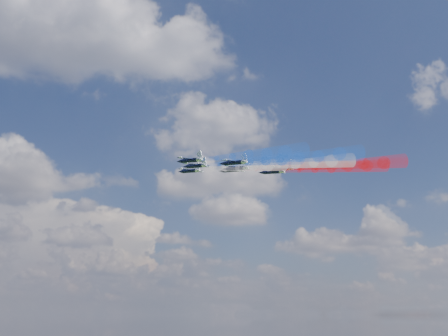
{
  "coord_description": "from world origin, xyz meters",
  "views": [
    {
      "loc": [
        -45.76,
        -169.45,
        87.65
      ],
      "look_at": [
        -19.31,
        -1.26,
        133.53
      ],
      "focal_mm": 43.86,
      "sensor_mm": 36.0,
      "label": 1
    }
  ],
  "objects": [
    {
      "name": "jet_rear_left",
      "position": [
        -19.12,
        -18.67,
        130.49
      ],
      "size": [
        14.93,
        15.74,
        5.45
      ],
      "primitive_type": null,
      "rotation": [
        0.14,
        -0.06,
        0.61
      ],
      "color": "black"
    },
    {
      "name": "trail_outer_left",
      "position": [
        -17.82,
        -33.95,
        128.46
      ],
      "size": [
        24.71,
        32.83,
        9.37
      ],
      "primitive_type": null,
      "rotation": [
        0.14,
        -0.06,
        0.61
      ],
      "color": "blue"
    },
    {
      "name": "trail_inner_left",
      "position": [
        -14.92,
        -20.86,
        130.44
      ],
      "size": [
        24.71,
        32.83,
        9.37
      ],
      "primitive_type": null,
      "rotation": [
        0.14,
        -0.06,
        0.61
      ],
      "color": "blue"
    },
    {
      "name": "jet_rear_right",
      "position": [
        -2.47,
        -7.64,
        132.29
      ],
      "size": [
        14.93,
        15.74,
        5.45
      ],
      "primitive_type": null,
      "rotation": [
        0.14,
        -0.06,
        0.61
      ],
      "color": "black"
    },
    {
      "name": "trail_center_third",
      "position": [
        -2.44,
        -25.09,
        129.05
      ],
      "size": [
        24.71,
        32.83,
        9.37
      ],
      "primitive_type": null,
      "rotation": [
        0.14,
        -0.06,
        0.61
      ],
      "color": "white"
    },
    {
      "name": "jet_center_third",
      "position": [
        -16.16,
        -5.82,
        132.36
      ],
      "size": [
        14.93,
        15.74,
        5.45
      ],
      "primitive_type": null,
      "rotation": [
        0.14,
        -0.06,
        0.61
      ],
      "color": "black"
    },
    {
      "name": "jet_outer_left",
      "position": [
        -31.53,
        -14.68,
        131.77
      ],
      "size": [
        14.93,
        15.74,
        5.45
      ],
      "primitive_type": null,
      "rotation": [
        0.14,
        -0.06,
        0.61
      ],
      "color": "black"
    },
    {
      "name": "trail_lead",
      "position": [
        -15.44,
        -6.76,
        132.42
      ],
      "size": [
        24.71,
        32.83,
        9.37
      ],
      "primitive_type": null,
      "rotation": [
        0.14,
        -0.06,
        0.61
      ],
      "color": "white"
    },
    {
      "name": "trail_inner_right",
      "position": [
        -1.53,
        -10.6,
        132.24
      ],
      "size": [
        24.71,
        32.83,
        9.37
      ],
      "primitive_type": null,
      "rotation": [
        0.14,
        -0.06,
        0.61
      ],
      "color": "red"
    },
    {
      "name": "jet_outer_right",
      "position": [
        -1.96,
        4.21,
        134.34
      ],
      "size": [
        14.93,
        15.74,
        5.45
      ],
      "primitive_type": null,
      "rotation": [
        0.14,
        -0.06,
        0.61
      ],
      "color": "black"
    },
    {
      "name": "trail_outer_right",
      "position": [
        11.75,
        -15.06,
        131.03
      ],
      "size": [
        24.71,
        32.83,
        9.37
      ],
      "primitive_type": null,
      "rotation": [
        0.14,
        -0.06,
        0.61
      ],
      "color": "red"
    },
    {
      "name": "jet_inner_right",
      "position": [
        -15.24,
        8.66,
        135.55
      ],
      "size": [
        14.93,
        15.74,
        5.45
      ],
      "primitive_type": null,
      "rotation": [
        0.14,
        -0.06,
        0.61
      ],
      "color": "black"
    },
    {
      "name": "trail_rear_right",
      "position": [
        11.24,
        -26.91,
        128.98
      ],
      "size": [
        24.71,
        32.83,
        9.37
      ],
      "primitive_type": null,
      "rotation": [
        0.14,
        -0.06,
        0.61
      ],
      "color": "red"
    },
    {
      "name": "jet_lead",
      "position": [
        -29.15,
        12.51,
        135.73
      ],
      "size": [
        14.93,
        15.74,
        5.45
      ],
      "primitive_type": null,
      "rotation": [
        0.14,
        -0.06,
        0.61
      ],
      "color": "black"
    },
    {
      "name": "trail_rear_left",
      "position": [
        -5.41,
        -37.94,
        127.18
      ],
      "size": [
        24.71,
        32.83,
        9.37
      ],
      "primitive_type": null,
      "rotation": [
        0.14,
        -0.06,
        0.61
      ],
      "color": "blue"
    },
    {
      "name": "jet_inner_left",
      "position": [
        -28.63,
        -1.59,
        133.75
      ],
      "size": [
        14.93,
        15.74,
        5.45
      ],
      "primitive_type": null,
      "rotation": [
        0.14,
        -0.06,
        0.61
      ],
      "color": "black"
    }
  ]
}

